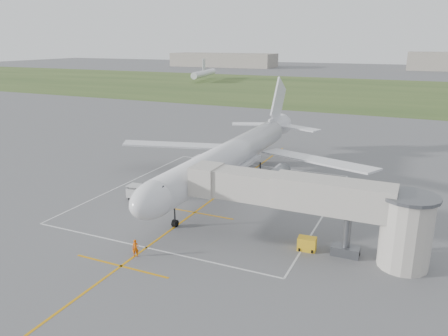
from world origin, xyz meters
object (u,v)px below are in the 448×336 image
at_px(jet_bridge, 324,205).
at_px(baggage_cart, 138,192).
at_px(airliner, 231,155).
at_px(ramp_worker_nose, 135,248).
at_px(ramp_worker_wing, 181,178).
at_px(gpu_unit, 307,244).

distance_m(jet_bridge, baggage_cart, 25.00).
height_order(jet_bridge, baggage_cart, jet_bridge).
xyz_separation_m(airliner, jet_bridge, (15.72, -14.25, 0.35)).
xyz_separation_m(ramp_worker_nose, ramp_worker_wing, (-7.03, 20.69, -0.03)).
xyz_separation_m(baggage_cart, ramp_worker_wing, (1.68, 7.84, -0.14)).
relative_size(jet_bridge, gpu_unit, 12.74).
height_order(airliner, ramp_worker_wing, airliner).
xyz_separation_m(airliner, baggage_cart, (-8.58, -9.81, -3.43)).
bearing_deg(ramp_worker_wing, baggage_cart, 122.07).
height_order(jet_bridge, gpu_unit, jet_bridge).
relative_size(gpu_unit, ramp_worker_wing, 1.12).
bearing_deg(ramp_worker_nose, baggage_cart, 96.38).
xyz_separation_m(jet_bridge, ramp_worker_wing, (-22.62, 12.27, -3.93)).
bearing_deg(ramp_worker_wing, airliner, -119.83).
distance_m(airliner, gpu_unit, 20.96).
bearing_deg(airliner, gpu_unit, -45.62).
bearing_deg(ramp_worker_nose, gpu_unit, 1.23).
height_order(gpu_unit, ramp_worker_nose, ramp_worker_nose).
xyz_separation_m(gpu_unit, baggage_cart, (-23.01, 4.93, 0.31)).
distance_m(jet_bridge, ramp_worker_wing, 26.03).
relative_size(baggage_cart, ramp_worker_wing, 1.69).
height_order(jet_bridge, ramp_worker_nose, jet_bridge).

